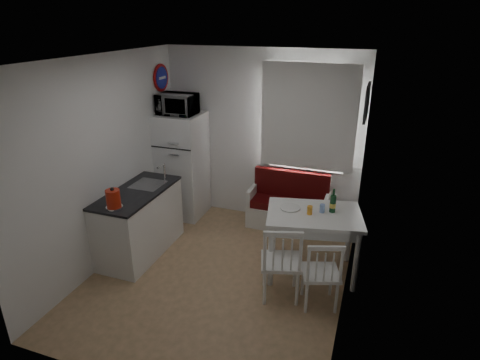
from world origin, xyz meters
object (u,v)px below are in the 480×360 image
(kitchen_counter, at_px, (140,221))
(bench, at_px, (288,210))
(chair_left, at_px, (279,256))
(kettle, at_px, (113,199))
(fridge, at_px, (182,166))
(wine_bottle, at_px, (333,201))
(chair_right, at_px, (320,268))
(microwave, at_px, (177,104))
(dining_table, at_px, (314,220))

(kitchen_counter, xyz_separation_m, bench, (1.71, 1.35, -0.17))
(chair_left, bearing_deg, kettle, 167.71)
(fridge, relative_size, wine_bottle, 5.58)
(kitchen_counter, xyz_separation_m, wine_bottle, (2.45, 0.39, 0.52))
(chair_left, distance_m, chair_right, 0.45)
(microwave, relative_size, kettle, 2.11)
(bench, relative_size, dining_table, 0.96)
(kitchen_counter, distance_m, microwave, 1.80)
(wine_bottle, bearing_deg, chair_left, -120.04)
(bench, xyz_separation_m, chair_left, (0.29, -1.73, 0.30))
(kitchen_counter, relative_size, chair_left, 2.43)
(chair_left, relative_size, wine_bottle, 1.84)
(microwave, height_order, wine_bottle, microwave)
(chair_left, xyz_separation_m, fridge, (-1.99, 1.63, 0.24))
(dining_table, distance_m, wine_bottle, 0.32)
(bench, relative_size, microwave, 2.15)
(microwave, bearing_deg, chair_left, -38.42)
(wine_bottle, bearing_deg, bench, 127.23)
(kitchen_counter, xyz_separation_m, fridge, (0.02, 1.24, 0.37))
(microwave, xyz_separation_m, wine_bottle, (2.43, -0.81, -0.82))
(kitchen_counter, relative_size, dining_table, 1.06)
(bench, relative_size, chair_right, 2.40)
(microwave, xyz_separation_m, kettle, (0.03, -1.73, -0.77))
(kitchen_counter, relative_size, kettle, 5.01)
(chair_left, xyz_separation_m, chair_right, (0.44, 0.01, -0.06))
(kettle, height_order, wine_bottle, kettle)
(dining_table, relative_size, kettle, 4.73)
(chair_left, relative_size, kettle, 2.06)
(dining_table, bearing_deg, microwave, 145.65)
(chair_right, bearing_deg, kitchen_counter, 152.75)
(kettle, bearing_deg, microwave, 90.99)
(dining_table, distance_m, chair_left, 0.73)
(kitchen_counter, bearing_deg, kettle, -84.72)
(chair_right, relative_size, fridge, 0.30)
(kitchen_counter, bearing_deg, chair_right, -8.63)
(kettle, xyz_separation_m, wine_bottle, (2.40, 0.92, -0.06))
(dining_table, distance_m, chair_right, 0.72)
(chair_right, height_order, fridge, fridge)
(bench, xyz_separation_m, chair_right, (0.73, -1.72, 0.24))
(fridge, relative_size, kettle, 6.24)
(chair_right, distance_m, microwave, 3.16)
(bench, bearing_deg, kitchen_counter, -141.75)
(bench, height_order, kettle, kettle)
(chair_left, height_order, chair_right, chair_left)
(chair_left, bearing_deg, dining_table, 52.64)
(dining_table, height_order, kettle, kettle)
(microwave, bearing_deg, chair_right, -32.80)
(bench, distance_m, kettle, 2.63)
(dining_table, distance_m, fridge, 2.44)
(chair_right, xyz_separation_m, fridge, (-2.43, 1.62, 0.30))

